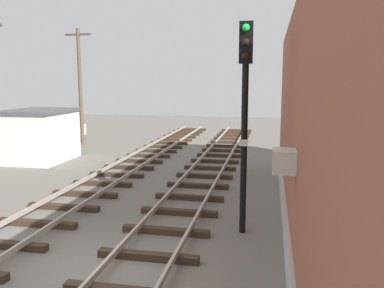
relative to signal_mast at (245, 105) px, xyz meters
name	(u,v)px	position (x,y,z in m)	size (l,w,h in m)	color
ground_plane	(91,272)	(-3.19, -3.09, -3.63)	(80.00, 80.00, 0.00)	slate
track_near_building	(137,271)	(-2.11, -3.09, -3.50)	(2.50, 53.74, 0.32)	#38281C
signal_mast	(245,105)	(0.00, 0.00, 0.00)	(0.36, 0.40, 5.83)	black
control_hut	(40,135)	(-11.40, 8.36, -2.24)	(3.00, 3.80, 2.76)	silver
parked_car_silver	(54,127)	(-14.79, 15.61, -2.73)	(4.20, 2.04, 1.76)	#B7B7BC
parked_car_white	(33,124)	(-17.85, 17.72, -2.73)	(4.20, 2.04, 1.76)	silver
utility_pole_far	(80,85)	(-11.82, 14.08, 0.38)	(1.80, 0.24, 7.65)	brown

